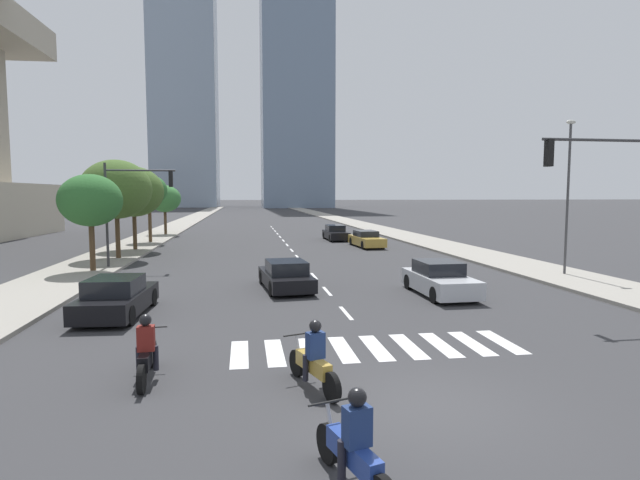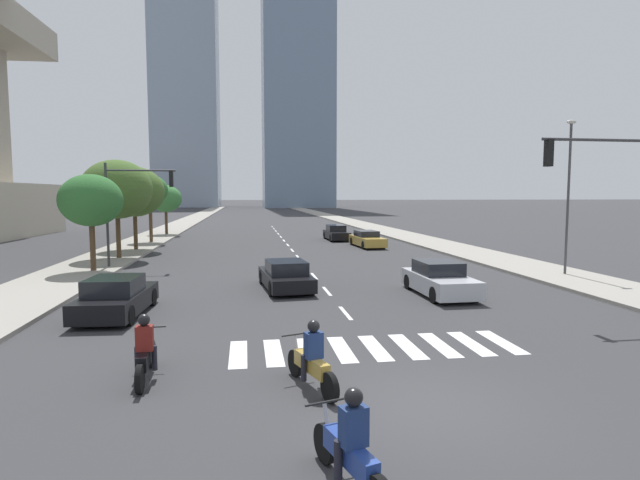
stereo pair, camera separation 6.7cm
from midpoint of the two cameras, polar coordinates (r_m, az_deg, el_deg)
ground_plane at (r=10.44m, az=11.90°, el=-17.90°), size 800.00×800.00×0.00m
sidewalk_east at (r=42.13m, az=13.12°, el=-0.44°), size 4.00×260.00×0.15m
sidewalk_west at (r=40.13m, az=-20.82°, el=-0.91°), size 4.00×260.00×0.15m
crosswalk_near at (r=13.79m, az=6.38°, el=-12.02°), size 7.65×2.28×0.01m
lane_divider_center at (r=41.08m, az=-3.64°, el=-0.55°), size 0.14×50.00×0.01m
motorcycle_lead at (r=7.48m, az=3.74°, el=-22.62°), size 0.92×2.12×1.49m
motorcycle_trailing at (r=11.96m, az=-19.00°, el=-12.08°), size 0.70×2.24×1.49m
motorcycle_third at (r=10.84m, az=-0.75°, el=-13.61°), size 1.00×2.15×1.49m
sedan_gold_0 at (r=39.54m, az=5.41°, el=0.07°), size 1.99×4.86×1.27m
sedan_black_1 at (r=45.41m, az=1.90°, el=0.77°), size 1.79×4.72×1.35m
sedan_black_2 at (r=21.82m, az=-3.82°, el=-4.08°), size 2.22×4.61×1.26m
sedan_silver_3 at (r=21.08m, az=13.47°, el=-4.39°), size 1.89×4.34×1.37m
sedan_black_4 at (r=18.35m, az=-22.00°, el=-6.09°), size 2.06×4.33×1.34m
traffic_signal_near at (r=20.16m, az=31.12°, el=5.31°), size 5.07×0.28×6.16m
traffic_signal_far at (r=29.44m, az=-20.40°, el=4.68°), size 3.99×0.28×5.65m
street_lamp_east at (r=27.66m, az=26.41°, el=5.54°), size 0.50×0.24×7.54m
street_tree_nearest at (r=28.48m, az=-24.47°, el=4.08°), size 3.16×3.16×4.98m
street_tree_second at (r=33.68m, az=-21.99°, el=5.33°), size 4.29×4.29×6.08m
street_tree_third at (r=38.52m, az=-20.26°, el=5.15°), size 4.22×4.22×5.94m
street_tree_fourth at (r=44.40m, az=-18.68°, el=5.36°), size 2.94×2.94×5.59m
street_tree_fifth at (r=52.62m, az=-17.05°, el=4.49°), size 3.16×3.16×4.88m
office_tower_left_skyline at (r=183.09m, az=-14.91°, el=17.01°), size 20.95×24.72×85.60m
office_tower_center_skyline at (r=174.83m, az=-2.64°, el=22.97°), size 22.16×22.20×116.32m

